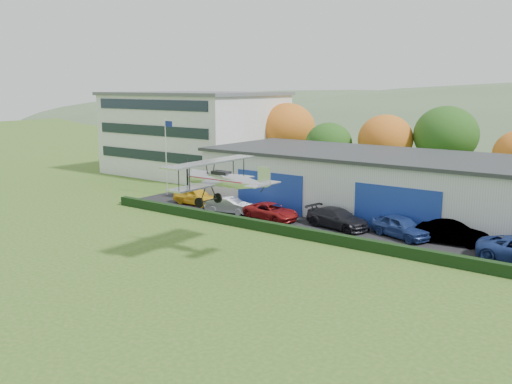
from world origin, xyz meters
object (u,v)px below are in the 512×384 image
Objects in this scene: car_3 at (338,218)px; flagpole at (167,149)px; office_block at (195,133)px; hangar at (425,188)px; car_4 at (401,227)px; car_1 at (229,205)px; car_2 at (271,211)px; car_0 at (196,196)px; biplane at (222,178)px; car_5 at (453,233)px.

flagpole is at bearing 95.66° from car_3.
hangar is at bearing -12.01° from office_block.
hangar is 8.88m from car_3.
car_4 is (0.99, -7.31, -1.78)m from hangar.
hangar is 7.47× the size of car_3.
car_2 is at bearing -96.98° from car_1.
car_1 is at bearing -99.92° from car_0.
office_block reaches higher than car_4.
car_0 is at bearing -17.66° from flagpole.
hangar is at bearing -43.45° from car_2.
office_block is at bearing 43.35° from car_0.
biplane is at bearing -44.40° from office_block.
office_block is 4.72× the size of car_1.
hangar is 5.08× the size of flagpole.
flagpole reaches higher than car_2.
biplane is (-7.89, -11.23, 4.36)m from car_4.
car_4 is (11.06, 1.12, 0.14)m from car_2.
office_block reaches higher than car_3.
car_0 is at bearing 92.51° from car_2.
office_block is 4.18× the size of car_5.
biplane reaches higher than car_4.
office_block is (-33.00, 7.02, 2.56)m from hangar.
car_0 is at bearing -158.07° from hangar.
car_2 is at bearing 92.25° from car_5.
hangar is 9.30× the size of car_1.
car_1 is at bearing -14.36° from flagpole.
hangar reaches higher than car_3.
car_2 is (4.38, 0.22, -0.02)m from car_1.
car_4 reaches higher than car_1.
car_3 is (15.09, 0.15, -0.03)m from car_0.
office_block is 4.12× the size of car_2.
car_4 is 3.67m from car_5.
car_1 is at bearing -149.08° from hangar.
biplane reaches higher than car_5.
car_1 is 15.49m from car_4.
car_5 is at bearing -55.59° from hangar.
office_block reaches higher than car_2.
car_4 is (33.99, -14.33, -4.33)m from office_block.
car_1 is at bearing 91.41° from car_5.
car_3 is at bearing -118.83° from hangar.
car_0 is 23.91m from car_5.
car_0 is 0.98× the size of car_4.
car_3 is 5.19m from car_4.
car_4 is at bearing -88.23° from car_0.
car_4 is 0.61× the size of biplane.
car_0 is (13.72, -14.78, -4.35)m from office_block.
flagpole reaches higher than hangar.
office_block reaches higher than biplane.
biplane is (12.38, -10.77, 4.38)m from car_0.
car_2 is at bearing -93.63° from car_0.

